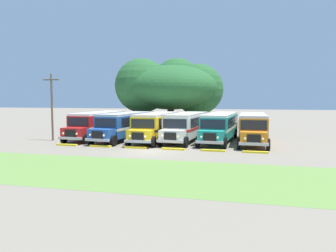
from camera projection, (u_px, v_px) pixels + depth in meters
The scene contains 16 objects.
ground_plane at pixel (150, 151), 26.82m from camera, with size 220.00×220.00×0.00m, color slate.
foreground_grass_strip at pixel (112, 171), 19.47m from camera, with size 80.00×8.37×0.01m, color olive.
parked_bus_slot_0 at pixel (98, 123), 36.06m from camera, with size 2.74×10.85×2.82m.
parked_bus_slot_1 at pixel (126, 125), 34.61m from camera, with size 3.52×10.97×2.82m.
parked_bus_slot_2 at pixel (156, 125), 33.80m from camera, with size 2.70×10.84×2.82m.
parked_bus_slot_3 at pixel (187, 125), 33.69m from camera, with size 3.28×10.93×2.82m.
parked_bus_slot_4 at pixel (220, 126), 33.10m from camera, with size 3.27×10.93×2.82m.
parked_bus_slot_5 at pixel (253, 126), 32.17m from camera, with size 2.79×10.85×2.82m.
curb_wheelstop_0 at pixel (67, 145), 30.04m from camera, with size 2.00×0.36×0.15m, color yellow.
curb_wheelstop_1 at pixel (100, 146), 29.23m from camera, with size 2.00×0.36×0.15m, color yellow.
curb_wheelstop_2 at pixel (136, 148), 28.41m from camera, with size 2.00×0.36×0.15m, color yellow.
curb_wheelstop_3 at pixel (173, 149), 27.59m from camera, with size 2.00×0.36×0.15m, color yellow.
curb_wheelstop_4 at pixel (213, 151), 26.77m from camera, with size 2.00×0.36×0.15m, color yellow.
curb_wheelstop_5 at pixel (255, 152), 25.96m from camera, with size 2.00×0.36×0.15m, color yellow.
broad_shade_tree at pixel (171, 87), 44.16m from camera, with size 14.07×12.96×10.10m.
utility_pole at pixel (52, 105), 33.53m from camera, with size 1.80×0.20×6.84m.
Camera 1 is at (7.93, -25.38, 4.31)m, focal length 34.97 mm.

